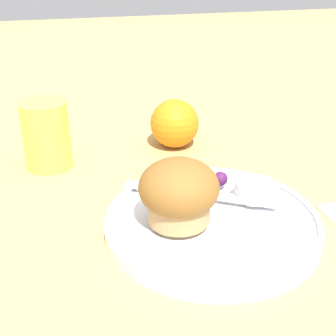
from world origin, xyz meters
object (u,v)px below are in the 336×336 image
Objects in this scene: butter_knife at (199,194)px; juice_glass at (46,135)px; orange_fruit at (178,123)px; muffin at (179,192)px.

butter_knife is 1.75× the size of juice_glass.
orange_fruit reaches higher than butter_knife.
juice_glass is at bearing 122.19° from muffin.
muffin is at bearing -57.81° from juice_glass.
juice_glass reaches higher than muffin.
butter_knife is 0.19m from orange_fruit.
juice_glass reaches higher than butter_knife.
muffin is 0.51× the size of butter_knife.
orange_fruit is (0.06, 0.23, -0.02)m from muffin.
orange_fruit is 0.20m from juice_glass.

